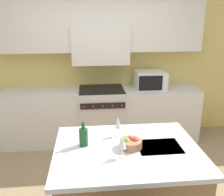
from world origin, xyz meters
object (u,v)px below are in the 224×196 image
(range_stove, at_px, (102,115))
(wine_glass_near, at_px, (123,143))
(wine_glass_far, at_px, (118,123))
(wine_bottle, at_px, (84,137))
(fruit_bowl, at_px, (131,143))
(microwave, at_px, (150,80))

(range_stove, bearing_deg, wine_glass_near, -88.17)
(wine_glass_far, bearing_deg, wine_bottle, -153.76)
(range_stove, height_order, wine_bottle, wine_bottle)
(wine_bottle, relative_size, wine_glass_near, 1.19)
(range_stove, bearing_deg, wine_bottle, -98.91)
(wine_glass_near, bearing_deg, fruit_bowl, 57.56)
(microwave, bearing_deg, range_stove, -178.71)
(wine_glass_far, height_order, fruit_bowl, wine_glass_far)
(range_stove, bearing_deg, fruit_bowl, -84.83)
(wine_bottle, height_order, fruit_bowl, wine_bottle)
(wine_glass_near, bearing_deg, wine_glass_far, 88.26)
(range_stove, xyz_separation_m, microwave, (0.83, 0.02, 0.60))
(microwave, height_order, wine_glass_near, microwave)
(fruit_bowl, bearing_deg, range_stove, 95.17)
(range_stove, relative_size, wine_glass_far, 4.52)
(microwave, bearing_deg, wine_glass_far, -114.60)
(range_stove, relative_size, microwave, 1.91)
(wine_glass_far, bearing_deg, wine_glass_near, -91.74)
(range_stove, relative_size, fruit_bowl, 4.38)
(wine_glass_far, bearing_deg, fruit_bowl, -70.97)
(range_stove, distance_m, wine_bottle, 1.89)
(wine_glass_near, distance_m, wine_glass_far, 0.43)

